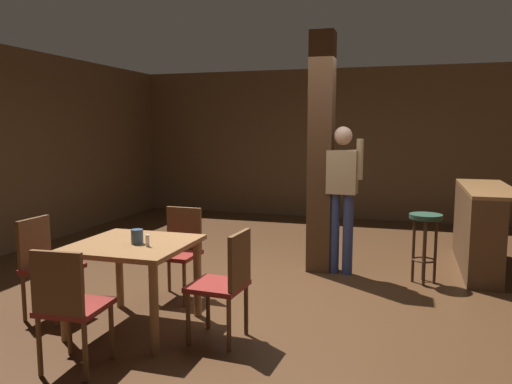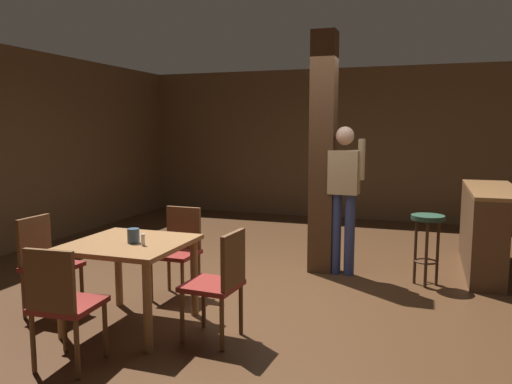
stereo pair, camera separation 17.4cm
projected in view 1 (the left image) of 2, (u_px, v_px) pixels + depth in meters
name	position (u px, v px, depth m)	size (l,w,h in m)	color
ground_plane	(283.00, 290.00, 5.28)	(10.80, 10.80, 0.00)	#422816
wall_back	(341.00, 144.00, 9.37)	(8.00, 0.10, 2.80)	brown
pillar	(321.00, 154.00, 5.85)	(0.28, 0.28, 2.80)	#422816
dining_table	(134.00, 257.00, 4.21)	(0.95, 0.95, 0.75)	brown
chair_south	(69.00, 303.00, 3.44)	(0.45, 0.45, 0.89)	maroon
chair_north	(179.00, 247.00, 5.03)	(0.43, 0.43, 0.89)	maroon
chair_west	(45.00, 262.00, 4.49)	(0.44, 0.44, 0.89)	maroon
chair_east	(226.00, 280.00, 3.95)	(0.45, 0.45, 0.89)	maroon
napkin_cup	(137.00, 237.00, 4.14)	(0.10, 0.10, 0.12)	#33475B
salt_shaker	(148.00, 241.00, 4.05)	(0.03, 0.03, 0.10)	silver
standing_person	(342.00, 189.00, 5.76)	(0.47, 0.22, 1.72)	tan
bar_counter	(477.00, 227.00, 6.05)	(0.56, 1.89, 1.00)	brown
bar_stool_near	(425.00, 232.00, 5.45)	(0.35, 0.35, 0.77)	#1E3828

